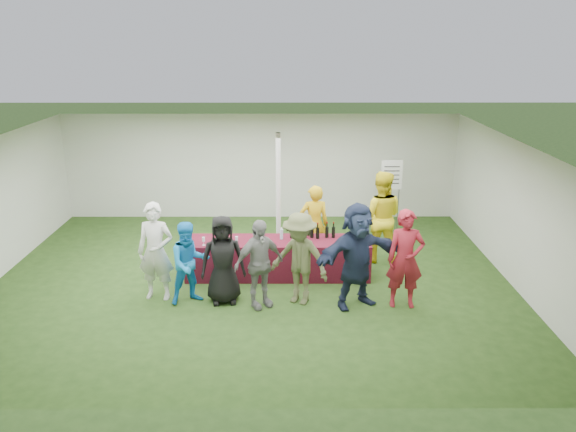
{
  "coord_description": "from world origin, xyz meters",
  "views": [
    {
      "loc": [
        0.67,
        -10.1,
        4.59
      ],
      "look_at": [
        0.7,
        0.19,
        1.25
      ],
      "focal_mm": 35.0,
      "sensor_mm": 36.0,
      "label": 1
    }
  ],
  "objects_px": {
    "customer_5": "(357,255)",
    "staff_pourer": "(314,225)",
    "serving_table": "(278,258)",
    "staff_back": "(380,217)",
    "customer_2": "(223,260)",
    "customer_1": "(189,263)",
    "dump_bucket": "(357,240)",
    "customer_6": "(405,259)",
    "customer_0": "(156,252)",
    "customer_4": "(300,259)",
    "customer_3": "(259,264)",
    "wine_list_sign": "(391,180)"
  },
  "relations": [
    {
      "from": "serving_table",
      "to": "staff_pourer",
      "type": "xyz_separation_m",
      "value": [
        0.74,
        0.69,
        0.46
      ]
    },
    {
      "from": "serving_table",
      "to": "customer_2",
      "type": "xyz_separation_m",
      "value": [
        -0.95,
        -1.13,
        0.43
      ]
    },
    {
      "from": "staff_pourer",
      "to": "customer_5",
      "type": "height_order",
      "value": "customer_5"
    },
    {
      "from": "customer_6",
      "to": "customer_1",
      "type": "bearing_deg",
      "value": -179.68
    },
    {
      "from": "customer_1",
      "to": "customer_6",
      "type": "height_order",
      "value": "customer_6"
    },
    {
      "from": "customer_5",
      "to": "serving_table",
      "type": "bearing_deg",
      "value": 112.09
    },
    {
      "from": "staff_back",
      "to": "customer_2",
      "type": "height_order",
      "value": "staff_back"
    },
    {
      "from": "wine_list_sign",
      "to": "customer_4",
      "type": "bearing_deg",
      "value": -121.34
    },
    {
      "from": "customer_1",
      "to": "customer_4",
      "type": "bearing_deg",
      "value": -26.92
    },
    {
      "from": "customer_6",
      "to": "staff_back",
      "type": "bearing_deg",
      "value": 95.6
    },
    {
      "from": "customer_0",
      "to": "customer_2",
      "type": "distance_m",
      "value": 1.22
    },
    {
      "from": "staff_back",
      "to": "staff_pourer",
      "type": "bearing_deg",
      "value": 15.03
    },
    {
      "from": "staff_pourer",
      "to": "customer_6",
      "type": "height_order",
      "value": "customer_6"
    },
    {
      "from": "customer_6",
      "to": "customer_2",
      "type": "bearing_deg",
      "value": 179.64
    },
    {
      "from": "wine_list_sign",
      "to": "customer_1",
      "type": "relative_size",
      "value": 1.2
    },
    {
      "from": "customer_2",
      "to": "serving_table",
      "type": "bearing_deg",
      "value": 41.71
    },
    {
      "from": "wine_list_sign",
      "to": "customer_6",
      "type": "distance_m",
      "value": 3.84
    },
    {
      "from": "customer_4",
      "to": "customer_5",
      "type": "distance_m",
      "value": 1.0
    },
    {
      "from": "serving_table",
      "to": "customer_4",
      "type": "xyz_separation_m",
      "value": [
        0.4,
        -1.17,
        0.46
      ]
    },
    {
      "from": "customer_3",
      "to": "serving_table",
      "type": "bearing_deg",
      "value": 44.62
    },
    {
      "from": "customer_4",
      "to": "serving_table",
      "type": "bearing_deg",
      "value": 136.43
    },
    {
      "from": "dump_bucket",
      "to": "customer_5",
      "type": "relative_size",
      "value": 0.12
    },
    {
      "from": "staff_pourer",
      "to": "staff_back",
      "type": "relative_size",
      "value": 0.86
    },
    {
      "from": "customer_5",
      "to": "customer_6",
      "type": "distance_m",
      "value": 0.84
    },
    {
      "from": "serving_table",
      "to": "dump_bucket",
      "type": "relative_size",
      "value": 15.98
    },
    {
      "from": "staff_pourer",
      "to": "customer_2",
      "type": "bearing_deg",
      "value": 38.84
    },
    {
      "from": "staff_pourer",
      "to": "customer_4",
      "type": "height_order",
      "value": "same"
    },
    {
      "from": "serving_table",
      "to": "customer_6",
      "type": "relative_size",
      "value": 2.04
    },
    {
      "from": "staff_back",
      "to": "customer_1",
      "type": "bearing_deg",
      "value": 38.48
    },
    {
      "from": "staff_back",
      "to": "customer_4",
      "type": "height_order",
      "value": "staff_back"
    },
    {
      "from": "serving_table",
      "to": "customer_6",
      "type": "xyz_separation_m",
      "value": [
        2.23,
        -1.3,
        0.51
      ]
    },
    {
      "from": "dump_bucket",
      "to": "staff_back",
      "type": "bearing_deg",
      "value": 59.47
    },
    {
      "from": "staff_pourer",
      "to": "customer_6",
      "type": "xyz_separation_m",
      "value": [
        1.49,
        -1.99,
        0.04
      ]
    },
    {
      "from": "dump_bucket",
      "to": "customer_2",
      "type": "height_order",
      "value": "customer_2"
    },
    {
      "from": "serving_table",
      "to": "staff_back",
      "type": "relative_size",
      "value": 1.85
    },
    {
      "from": "customer_1",
      "to": "customer_6",
      "type": "relative_size",
      "value": 0.85
    },
    {
      "from": "serving_table",
      "to": "staff_back",
      "type": "xyz_separation_m",
      "value": [
        2.12,
        0.8,
        0.6
      ]
    },
    {
      "from": "customer_1",
      "to": "customer_3",
      "type": "xyz_separation_m",
      "value": [
        1.23,
        -0.17,
        0.05
      ]
    },
    {
      "from": "customer_0",
      "to": "customer_2",
      "type": "relative_size",
      "value": 1.12
    },
    {
      "from": "customer_0",
      "to": "customer_2",
      "type": "xyz_separation_m",
      "value": [
        1.21,
        -0.15,
        -0.09
      ]
    },
    {
      "from": "customer_2",
      "to": "customer_1",
      "type": "bearing_deg",
      "value": 173.18
    },
    {
      "from": "customer_6",
      "to": "customer_0",
      "type": "bearing_deg",
      "value": 178.49
    },
    {
      "from": "serving_table",
      "to": "staff_back",
      "type": "height_order",
      "value": "staff_back"
    },
    {
      "from": "staff_pourer",
      "to": "staff_back",
      "type": "distance_m",
      "value": 1.39
    },
    {
      "from": "customer_0",
      "to": "serving_table",
      "type": "bearing_deg",
      "value": 31.12
    },
    {
      "from": "staff_pourer",
      "to": "customer_1",
      "type": "height_order",
      "value": "staff_pourer"
    },
    {
      "from": "customer_5",
      "to": "staff_pourer",
      "type": "bearing_deg",
      "value": 82.8
    },
    {
      "from": "customer_2",
      "to": "customer_5",
      "type": "xyz_separation_m",
      "value": [
        2.34,
        -0.15,
        0.14
      ]
    },
    {
      "from": "staff_back",
      "to": "customer_4",
      "type": "relative_size",
      "value": 1.16
    },
    {
      "from": "dump_bucket",
      "to": "customer_5",
      "type": "distance_m",
      "value": 1.07
    }
  ]
}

